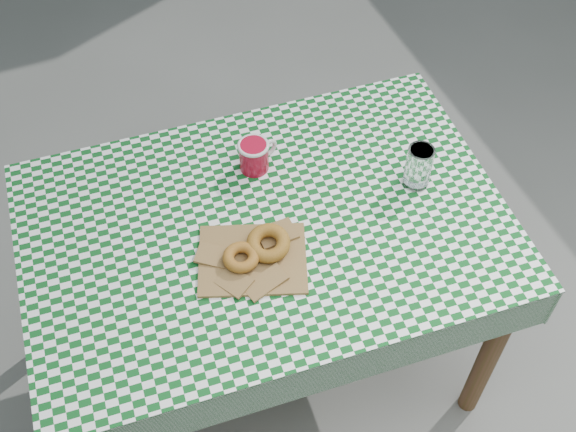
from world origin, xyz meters
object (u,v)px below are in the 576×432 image
object	(u,v)px
coffee_mug	(254,156)
drinking_glass	(418,167)
table	(269,301)
paper_bag	(253,259)

from	to	relation	value
coffee_mug	drinking_glass	distance (m)	0.45
table	coffee_mug	xyz separation A→B (m)	(0.04, 0.20, 0.43)
paper_bag	drinking_glass	distance (m)	0.52
drinking_glass	table	bearing A→B (deg)	177.14
coffee_mug	table	bearing A→B (deg)	-118.88
paper_bag	drinking_glass	xyz separation A→B (m)	(0.51, 0.07, 0.06)
table	paper_bag	distance (m)	0.41
table	drinking_glass	xyz separation A→B (m)	(0.44, -0.02, 0.45)
paper_bag	coffee_mug	size ratio (longest dim) A/B	1.66
paper_bag	coffee_mug	xyz separation A→B (m)	(0.12, 0.30, 0.04)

